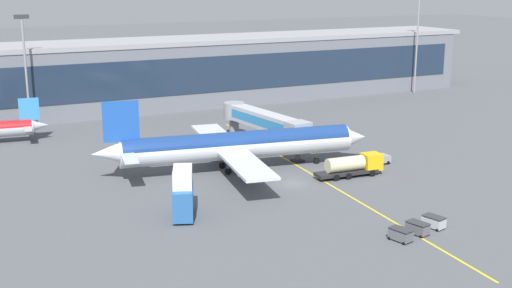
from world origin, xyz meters
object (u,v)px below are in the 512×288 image
object	(u,v)px
catering_lift	(183,193)
baggage_cart_2	(434,222)
fuel_tanker	(353,165)
baggage_cart_0	(401,234)
pushback_tug	(377,159)
main_airliner	(237,145)
baggage_cart_1	(418,228)

from	to	relation	value
catering_lift	baggage_cart_2	size ratio (longest dim) A/B	2.46
fuel_tanker	baggage_cart_0	xyz separation A→B (m)	(-9.81, -23.97, -0.96)
pushback_tug	main_airliner	bearing A→B (deg)	163.18
pushback_tug	baggage_cart_2	xyz separation A→B (m)	(-11.09, -26.47, -0.07)
catering_lift	baggage_cart_1	size ratio (longest dim) A/B	2.46
baggage_cart_2	baggage_cart_0	bearing A→B (deg)	-166.11
baggage_cart_1	baggage_cart_2	xyz separation A→B (m)	(3.11, 0.77, 0.00)
catering_lift	baggage_cart_0	bearing A→B (deg)	-43.76
fuel_tanker	catering_lift	bearing A→B (deg)	-170.01
main_airliner	baggage_cart_2	bearing A→B (deg)	-71.65
pushback_tug	baggage_cart_0	world-z (taller)	baggage_cart_0
baggage_cart_0	baggage_cart_2	bearing A→B (deg)	13.89
fuel_tanker	baggage_cart_2	bearing A→B (deg)	-99.10
baggage_cart_0	baggage_cart_2	xyz separation A→B (m)	(6.21, 1.54, 0.00)
catering_lift	baggage_cart_2	bearing A→B (deg)	-33.74
pushback_tug	baggage_cart_2	world-z (taller)	baggage_cart_2
baggage_cart_1	fuel_tanker	bearing A→B (deg)	73.89
main_airliner	baggage_cart_1	bearing A→B (deg)	-76.91
baggage_cart_0	baggage_cart_1	bearing A→B (deg)	13.89
main_airliner	baggage_cart_0	xyz separation A→B (m)	(4.78, -34.69, -3.30)
baggage_cart_0	catering_lift	bearing A→B (deg)	136.24
catering_lift	baggage_cart_1	distance (m)	29.09
fuel_tanker	main_airliner	bearing A→B (deg)	143.71
catering_lift	baggage_cart_0	distance (m)	27.26
main_airliner	catering_lift	xyz separation A→B (m)	(-14.84, -15.90, -1.02)
catering_lift	baggage_cart_2	xyz separation A→B (m)	(25.83, -17.25, -2.28)
fuel_tanker	pushback_tug	size ratio (longest dim) A/B	2.85
main_airliner	pushback_tug	world-z (taller)	main_airliner
main_airliner	fuel_tanker	size ratio (longest dim) A/B	4.05
baggage_cart_0	baggage_cart_2	size ratio (longest dim) A/B	1.00
main_airliner	baggage_cart_0	bearing A→B (deg)	-82.15
catering_lift	main_airliner	bearing A→B (deg)	46.98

